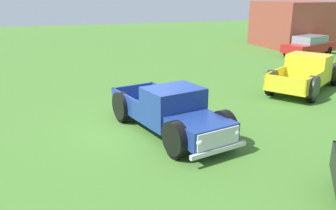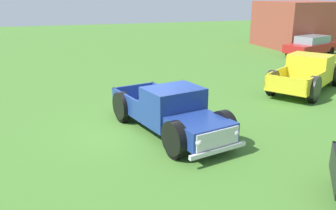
% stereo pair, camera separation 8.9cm
% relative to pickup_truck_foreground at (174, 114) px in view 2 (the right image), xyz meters
% --- Properties ---
extents(ground_plane, '(80.00, 80.00, 0.00)m').
position_rel_pickup_truck_foreground_xyz_m(ground_plane, '(-0.99, -0.68, -0.72)').
color(ground_plane, '#477A2D').
extents(pickup_truck_foreground, '(5.24, 2.90, 1.52)m').
position_rel_pickup_truck_foreground_xyz_m(pickup_truck_foreground, '(0.00, 0.00, 0.00)').
color(pickup_truck_foreground, navy).
rests_on(pickup_truck_foreground, ground_plane).
extents(pickup_truck_behind_left, '(4.37, 5.35, 1.59)m').
position_rel_pickup_truck_foreground_xyz_m(pickup_truck_behind_left, '(-3.42, 7.70, 0.03)').
color(pickup_truck_behind_left, yellow).
rests_on(pickup_truck_behind_left, ground_plane).
extents(sedan_distant_b, '(2.92, 4.41, 1.37)m').
position_rel_pickup_truck_foreground_xyz_m(sedan_distant_b, '(-10.84, 13.79, -0.01)').
color(sedan_distant_b, '#B21E1E').
rests_on(sedan_distant_b, ground_plane).
extents(trash_can, '(0.59, 0.59, 0.95)m').
position_rel_pickup_truck_foreground_xyz_m(trash_can, '(-7.56, 10.33, -0.24)').
color(trash_can, '#2D6B2D').
rests_on(trash_can, ground_plane).
extents(brick_pavilion, '(5.71, 5.65, 3.54)m').
position_rel_pickup_truck_foreground_xyz_m(brick_pavilion, '(-14.78, 15.81, 1.05)').
color(brick_pavilion, brown).
rests_on(brick_pavilion, ground_plane).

